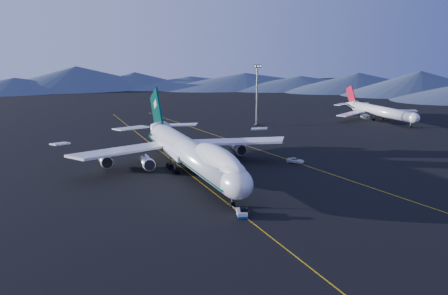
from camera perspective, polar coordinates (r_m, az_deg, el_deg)
name	(u,v)px	position (r m, az deg, el deg)	size (l,w,h in m)	color
ground	(191,175)	(126.38, -3.81, -3.13)	(500.00, 500.00, 0.00)	black
taxiway_line_main	(191,175)	(126.38, -3.81, -3.13)	(0.25, 220.00, 0.01)	#C8930B
taxiway_line_side	(277,156)	(146.91, 6.09, -0.96)	(0.25, 200.00, 0.01)	#C8930B
boeing_747	(190,152)	(124.98, -3.85, -0.56)	(59.62, 72.43, 19.37)	silver
pushback_tug	(242,213)	(97.60, 2.04, -7.53)	(3.22, 4.46, 1.75)	silver
second_jet	(379,111)	(218.16, 17.32, 4.00)	(40.93, 46.24, 13.16)	silver
service_van	(295,160)	(139.30, 8.16, -1.47)	(2.32, 5.03, 1.40)	silver
floodlight_mast	(257,95)	(196.99, 3.78, 6.03)	(2.92, 2.19, 23.66)	black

